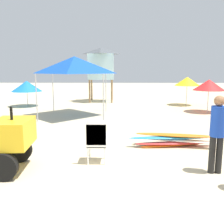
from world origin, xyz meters
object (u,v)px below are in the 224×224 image
beach_umbrella_far (187,81)px  surfboard_pile (174,140)px  lifeguard_near_center (217,129)px  beach_umbrella_left (27,86)px  popup_canopy (74,65)px  stacked_plastic_chairs (97,138)px  lifeguard_tower (101,63)px  beach_umbrella_mid (209,85)px

beach_umbrella_far → surfboard_pile: bearing=-107.8°
lifeguard_near_center → beach_umbrella_left: (-7.89, 10.32, 0.27)m
popup_canopy → beach_umbrella_far: 7.80m
stacked_plastic_chairs → lifeguard_tower: bearing=92.7°
stacked_plastic_chairs → beach_umbrella_mid: (5.55, 7.65, 0.85)m
lifeguard_tower → beach_umbrella_mid: lifeguard_tower is taller
lifeguard_near_center → popup_canopy: 8.42m
lifeguard_near_center → lifeguard_tower: lifeguard_tower is taller
popup_canopy → stacked_plastic_chairs: bearing=-76.5°
beach_umbrella_mid → beach_umbrella_far: bearing=98.3°
popup_canopy → lifeguard_tower: bearing=80.2°
stacked_plastic_chairs → popup_canopy: 6.98m
beach_umbrella_far → beach_umbrella_left: bearing=-176.6°
popup_canopy → beach_umbrella_far: (6.71, 3.86, -0.97)m
lifeguard_near_center → beach_umbrella_mid: size_ratio=0.98×
stacked_plastic_chairs → lifeguard_tower: lifeguard_tower is taller
surfboard_pile → beach_umbrella_mid: 7.20m
beach_umbrella_left → beach_umbrella_mid: beach_umbrella_mid is taller
surfboard_pile → beach_umbrella_left: 11.24m
lifeguard_tower → beach_umbrella_mid: size_ratio=2.15×
surfboard_pile → beach_umbrella_mid: size_ratio=1.55×
lifeguard_near_center → beach_umbrella_mid: beach_umbrella_mid is taller
lifeguard_tower → beach_umbrella_mid: bearing=-37.1°
surfboard_pile → popup_canopy: popup_canopy is taller
beach_umbrella_far → lifeguard_tower: bearing=161.7°
surfboard_pile → popup_canopy: size_ratio=0.92×
popup_canopy → lifeguard_tower: lifeguard_tower is taller
stacked_plastic_chairs → lifeguard_tower: 12.48m
stacked_plastic_chairs → popup_canopy: (-1.57, 6.53, 1.89)m
popup_canopy → beach_umbrella_left: 5.00m
lifeguard_near_center → beach_umbrella_far: beach_umbrella_far is taller
beach_umbrella_left → beach_umbrella_mid: bearing=-11.2°
lifeguard_near_center → beach_umbrella_mid: (2.83, 8.21, 0.48)m
surfboard_pile → lifeguard_tower: size_ratio=0.72×
lifeguard_near_center → stacked_plastic_chairs: bearing=168.5°
lifeguard_near_center → popup_canopy: popup_canopy is taller
surfboard_pile → beach_umbrella_far: bearing=72.2°
beach_umbrella_left → surfboard_pile: bearing=-48.5°
stacked_plastic_chairs → lifeguard_near_center: (2.72, -0.55, 0.37)m
beach_umbrella_left → lifeguard_tower: bearing=28.7°
stacked_plastic_chairs → popup_canopy: size_ratio=0.37×
beach_umbrella_mid → beach_umbrella_far: (-0.40, 2.73, 0.07)m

